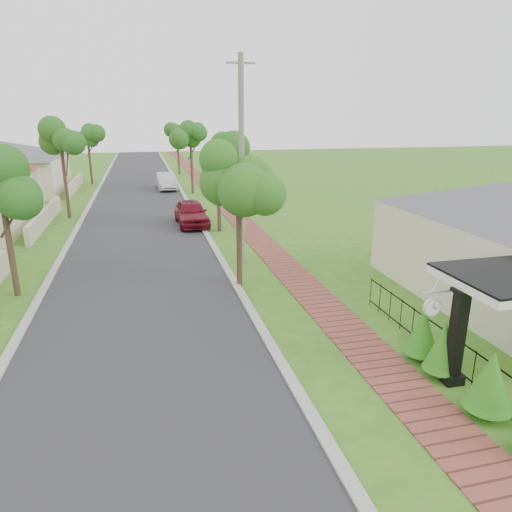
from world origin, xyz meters
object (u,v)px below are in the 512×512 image
object	(u,v)px
parked_car_white	(166,181)
utility_pole	(242,162)
porch_post	(456,342)
near_tree	(239,179)
parked_car_red	(191,213)
station_clock	(432,306)

from	to	relation	value
parked_car_white	utility_pole	bearing A→B (deg)	-87.06
porch_post	near_tree	xyz separation A→B (m)	(-3.75, 8.00, 3.08)
parked_car_white	utility_pole	distance (m)	23.20
parked_car_red	porch_post	bearing A→B (deg)	-78.59
parked_car_red	utility_pole	distance (m)	8.89
porch_post	utility_pole	world-z (taller)	utility_pole
porch_post	parked_car_red	xyz separation A→B (m)	(-4.45, 18.92, -0.36)
porch_post	near_tree	size ratio (longest dim) A/B	0.48
utility_pole	parked_car_red	bearing A→B (deg)	100.52
near_tree	station_clock	size ratio (longest dim) A/B	6.77
porch_post	parked_car_red	size ratio (longest dim) A/B	0.57
porch_post	parked_car_red	world-z (taller)	porch_post
utility_pole	porch_post	bearing A→B (deg)	-74.83
parked_car_red	near_tree	world-z (taller)	near_tree
parked_car_white	near_tree	world-z (taller)	near_tree
porch_post	parked_car_white	size ratio (longest dim) A/B	0.56
porch_post	utility_pole	distance (m)	11.89
porch_post	utility_pole	size ratio (longest dim) A/B	0.28
parked_car_white	utility_pole	world-z (taller)	utility_pole
parked_car_red	utility_pole	xyz separation A→B (m)	(1.47, -7.92, 3.75)
porch_post	utility_pole	bearing A→B (deg)	105.17
station_clock	parked_car_red	bearing A→B (deg)	102.06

